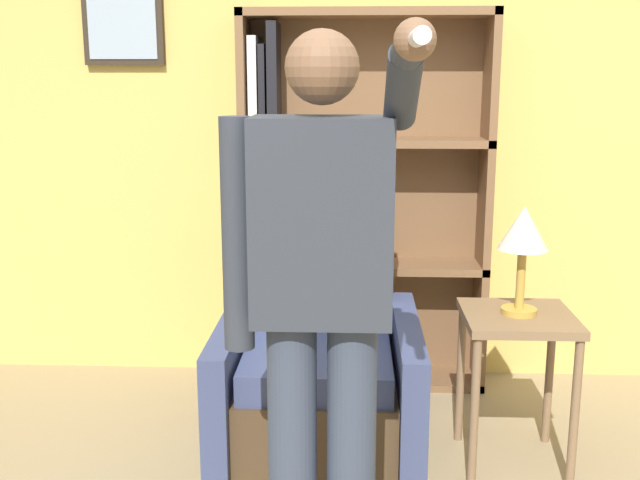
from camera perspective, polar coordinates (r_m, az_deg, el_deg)
wall_back at (r=4.01m, az=5.76°, el=9.21°), size 8.00×0.11×2.80m
bookcase at (r=3.89m, az=1.70°, el=2.63°), size 1.27×0.28×1.94m
armchair at (r=3.25m, az=-0.04°, el=-10.20°), size 0.83×0.90×1.23m
person_standing at (r=2.18m, az=0.07°, el=-4.23°), size 0.55×0.78×1.75m
side_table at (r=3.23m, az=14.78°, el=-7.50°), size 0.45×0.45×0.67m
table_lamp at (r=3.11m, az=15.23°, el=0.36°), size 0.20×0.20×0.45m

